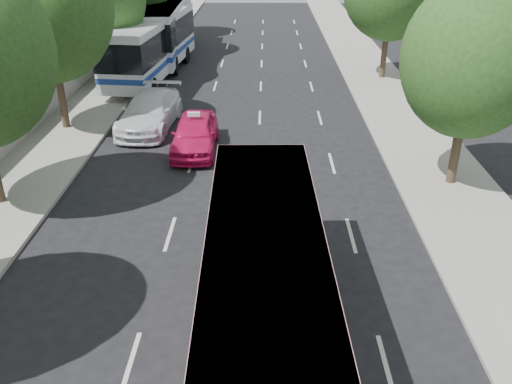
{
  "coord_description": "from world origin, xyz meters",
  "views": [
    {
      "loc": [
        1.27,
        -11.6,
        9.5
      ],
      "look_at": [
        1.0,
        4.0,
        1.6
      ],
      "focal_mm": 38.0,
      "sensor_mm": 36.0,
      "label": 1
    }
  ],
  "objects_px": {
    "pink_bus": "(265,281)",
    "pink_taxi": "(195,133)",
    "white_pickup": "(150,111)",
    "tour_coach_rear": "(163,25)",
    "tour_coach_front": "(151,42)"
  },
  "relations": [
    {
      "from": "pink_bus",
      "to": "tour_coach_front",
      "type": "bearing_deg",
      "value": 104.74
    },
    {
      "from": "white_pickup",
      "to": "tour_coach_front",
      "type": "bearing_deg",
      "value": 104.0
    },
    {
      "from": "pink_bus",
      "to": "tour_coach_rear",
      "type": "height_order",
      "value": "tour_coach_rear"
    },
    {
      "from": "white_pickup",
      "to": "tour_coach_rear",
      "type": "distance_m",
      "value": 15.27
    },
    {
      "from": "pink_bus",
      "to": "tour_coach_rear",
      "type": "relative_size",
      "value": 0.76
    },
    {
      "from": "pink_bus",
      "to": "pink_taxi",
      "type": "height_order",
      "value": "pink_bus"
    },
    {
      "from": "tour_coach_front",
      "to": "tour_coach_rear",
      "type": "xyz_separation_m",
      "value": [
        -0.13,
        5.28,
        0.14
      ]
    },
    {
      "from": "pink_bus",
      "to": "tour_coach_front",
      "type": "height_order",
      "value": "tour_coach_front"
    },
    {
      "from": "white_pickup",
      "to": "tour_coach_rear",
      "type": "relative_size",
      "value": 0.43
    },
    {
      "from": "tour_coach_front",
      "to": "tour_coach_rear",
      "type": "distance_m",
      "value": 5.28
    },
    {
      "from": "tour_coach_front",
      "to": "pink_taxi",
      "type": "bearing_deg",
      "value": -65.9
    },
    {
      "from": "white_pickup",
      "to": "tour_coach_front",
      "type": "height_order",
      "value": "tour_coach_front"
    },
    {
      "from": "pink_bus",
      "to": "pink_taxi",
      "type": "relative_size",
      "value": 2.18
    },
    {
      "from": "pink_bus",
      "to": "pink_taxi",
      "type": "xyz_separation_m",
      "value": [
        -3.19,
        12.8,
        -1.26
      ]
    },
    {
      "from": "pink_bus",
      "to": "white_pickup",
      "type": "bearing_deg",
      "value": 108.64
    }
  ]
}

